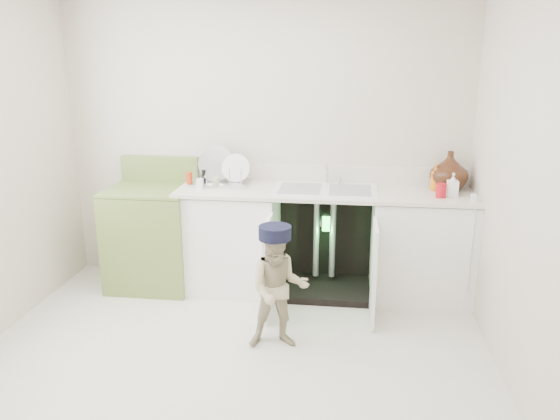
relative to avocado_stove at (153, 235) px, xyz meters
name	(u,v)px	position (x,y,z in m)	size (l,w,h in m)	color
ground	(231,361)	(0.94, -1.18, -0.45)	(3.50, 3.50, 0.00)	silver
room_shell	(226,179)	(0.94, -1.18, 0.80)	(6.00, 5.50, 1.26)	beige
counter_run	(327,239)	(1.52, 0.03, 0.02)	(2.44, 1.02, 1.22)	white
avocado_stove	(153,235)	(0.00, 0.00, 0.00)	(0.71, 0.65, 1.10)	olive
repair_worker	(279,287)	(1.23, -0.93, -0.01)	(0.56, 0.82, 0.88)	#BDB087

